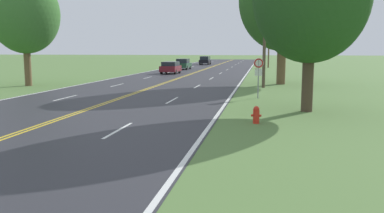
{
  "coord_description": "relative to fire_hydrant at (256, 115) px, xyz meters",
  "views": [
    {
      "loc": [
        8.63,
        2.43,
        3.0
      ],
      "look_at": [
        6.36,
        15.29,
        1.14
      ],
      "focal_mm": 38.0,
      "sensor_mm": 36.0,
      "label": 1
    }
  ],
  "objects": [
    {
      "name": "fire_hydrant",
      "position": [
        0.0,
        0.0,
        0.0
      ],
      "size": [
        0.42,
        0.26,
        0.71
      ],
      "color": "red",
      "rests_on": "ground"
    },
    {
      "name": "traffic_sign",
      "position": [
        -0.06,
        8.57,
        1.48
      ],
      "size": [
        0.6,
        0.1,
        2.45
      ],
      "color": "gray",
      "rests_on": "ground"
    },
    {
      "name": "utility_pole_midground",
      "position": [
        0.25,
        15.66,
        3.31
      ],
      "size": [
        1.8,
        0.24,
        7.04
      ],
      "color": "brown",
      "rests_on": "ground"
    },
    {
      "name": "utility_pole_far",
      "position": [
        0.92,
        49.95,
        3.98
      ],
      "size": [
        1.8,
        0.24,
        8.37
      ],
      "color": "brown",
      "rests_on": "ground"
    },
    {
      "name": "tree_left_verge",
      "position": [
        -18.75,
        13.96,
        5.39
      ],
      "size": [
        5.49,
        5.49,
        8.93
      ],
      "color": "brown",
      "rests_on": "ground"
    },
    {
      "name": "tree_behind_sign",
      "position": [
        1.7,
        19.16,
        6.69
      ],
      "size": [
        7.41,
        7.41,
        11.33
      ],
      "color": "brown",
      "rests_on": "ground"
    },
    {
      "name": "car_maroon_hatchback_mid_near",
      "position": [
        -10.94,
        31.89,
        0.42
      ],
      "size": [
        2.01,
        3.6,
        1.46
      ],
      "rotation": [
        0.0,
        0.0,
        1.55
      ],
      "color": "black",
      "rests_on": "ground"
    },
    {
      "name": "car_dark_green_sedan_mid_far",
      "position": [
        -11.48,
        42.42,
        0.43
      ],
      "size": [
        1.89,
        3.98,
        1.57
      ],
      "rotation": [
        0.0,
        0.0,
        1.54
      ],
      "color": "black",
      "rests_on": "ground"
    },
    {
      "name": "car_black_hatchback_receding",
      "position": [
        -10.9,
        61.13,
        0.49
      ],
      "size": [
        1.88,
        3.98,
        1.6
      ],
      "rotation": [
        0.0,
        0.0,
        1.55
      ],
      "color": "black",
      "rests_on": "ground"
    }
  ]
}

